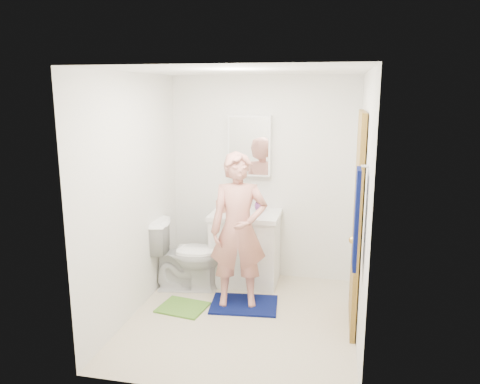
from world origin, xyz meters
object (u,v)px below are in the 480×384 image
(vanity_cabinet, at_px, (246,250))
(towel, at_px, (356,219))
(soap_dispenser, at_px, (222,203))
(toothbrush_cup, at_px, (260,207))
(medicine_cabinet, at_px, (250,146))
(toilet, at_px, (187,255))
(man, at_px, (239,230))

(vanity_cabinet, distance_m, towel, 2.08)
(soap_dispenser, bearing_deg, toothbrush_cup, 18.83)
(medicine_cabinet, relative_size, toilet, 0.86)
(medicine_cabinet, bearing_deg, toilet, -138.73)
(vanity_cabinet, xyz_separation_m, medicine_cabinet, (0.00, 0.22, 1.20))
(toothbrush_cup, distance_m, man, 0.74)
(toilet, height_order, man, man)
(medicine_cabinet, xyz_separation_m, toilet, (-0.62, -0.54, -1.19))
(vanity_cabinet, bearing_deg, medicine_cabinet, 90.00)
(toilet, relative_size, toothbrush_cup, 6.44)
(vanity_cabinet, xyz_separation_m, soap_dispenser, (-0.28, -0.03, 0.56))
(soap_dispenser, bearing_deg, medicine_cabinet, 43.21)
(vanity_cabinet, bearing_deg, man, -85.30)
(medicine_cabinet, bearing_deg, vanity_cabinet, -90.00)
(towel, bearing_deg, toilet, 146.97)
(man, bearing_deg, towel, -49.83)
(man, bearing_deg, medicine_cabinet, 81.16)
(vanity_cabinet, distance_m, toilet, 0.69)
(soap_dispenser, height_order, man, man)
(toilet, bearing_deg, vanity_cabinet, -72.32)
(toothbrush_cup, relative_size, man, 0.08)
(medicine_cabinet, height_order, soap_dispenser, medicine_cabinet)
(medicine_cabinet, height_order, man, medicine_cabinet)
(soap_dispenser, xyz_separation_m, man, (0.33, -0.58, -0.13))
(vanity_cabinet, bearing_deg, soap_dispenser, -172.87)
(vanity_cabinet, relative_size, toilet, 0.99)
(toilet, bearing_deg, man, -123.71)
(vanity_cabinet, distance_m, man, 0.75)
(vanity_cabinet, xyz_separation_m, toothbrush_cup, (0.15, 0.11, 0.50))
(medicine_cabinet, distance_m, soap_dispenser, 0.75)
(man, bearing_deg, toothbrush_cup, 70.14)
(medicine_cabinet, distance_m, toilet, 1.45)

